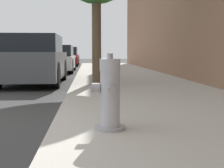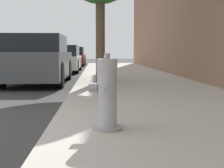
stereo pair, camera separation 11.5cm
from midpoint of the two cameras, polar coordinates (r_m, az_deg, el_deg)
The scene contains 5 objects.
sidewalk_slab at distance 3.56m, azimuth 15.53°, elevation -8.58°, with size 3.35×40.00×0.11m.
fire_hydrant at distance 3.28m, azimuth -1.43°, elevation -2.10°, with size 0.35×0.36×0.80m.
parked_car_near at distance 9.37m, azimuth -14.49°, elevation 4.21°, with size 1.69×3.88×1.41m.
parked_car_mid at distance 14.81m, azimuth -10.73°, elevation 4.52°, with size 1.87×4.26×1.23m.
parked_car_far at distance 21.28m, azimuth -8.57°, elevation 4.96°, with size 1.70×4.22×1.26m.
Camera 1 is at (2.08, -3.23, 0.93)m, focal length 50.00 mm.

